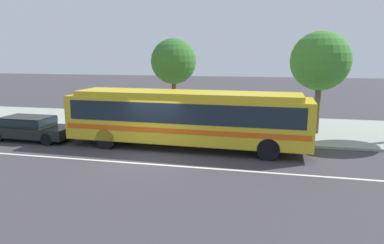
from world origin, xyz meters
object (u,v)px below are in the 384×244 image
Objects in this scene: transit_bus at (186,116)px; street_tree_near_stop at (174,62)px; pedestrian_walking_along_curb at (214,115)px; pedestrian_standing_by_tree at (262,123)px; street_tree_mid_block at (320,61)px; sedan_behind_bus at (30,127)px; bus_stop_sign at (261,111)px; pedestrian_waiting_near_sign at (152,114)px.

transit_bus is 2.20× the size of street_tree_near_stop.
pedestrian_walking_along_curb is 3.11m from pedestrian_standing_by_tree.
street_tree_mid_block is (8.36, 0.46, 0.05)m from street_tree_near_stop.
bus_stop_sign reaches higher than sedan_behind_bus.
street_tree_near_stop is at bearing 165.35° from pedestrian_walking_along_curb.
sedan_behind_bus is 16.37m from street_tree_mid_block.
pedestrian_walking_along_curb is 0.67× the size of bus_stop_sign.
pedestrian_walking_along_curb is at bearing -14.65° from street_tree_near_stop.
pedestrian_walking_along_curb is at bearing 153.95° from pedestrian_standing_by_tree.
sedan_behind_bus is 10.15m from pedestrian_walking_along_curb.
bus_stop_sign is (6.43, -1.32, 0.65)m from pedestrian_waiting_near_sign.
pedestrian_walking_along_curb reaches higher than sedan_behind_bus.
pedestrian_walking_along_curb is 4.04m from street_tree_near_stop.
pedestrian_waiting_near_sign is (-2.87, 3.05, -0.55)m from transit_bus.
sedan_behind_bus is 0.85× the size of street_tree_near_stop.
pedestrian_walking_along_curb is (0.83, 3.28, -0.52)m from transit_bus.
street_tree_mid_block reaches higher than bus_stop_sign.
pedestrian_standing_by_tree is (3.63, 1.92, -0.60)m from transit_bus.
pedestrian_waiting_near_sign reaches higher than pedestrian_standing_by_tree.
sedan_behind_bus is at bearing -170.75° from bus_stop_sign.
transit_bus is at bearing -46.79° from pedestrian_waiting_near_sign.
street_tree_mid_block reaches higher than pedestrian_waiting_near_sign.
bus_stop_sign is 0.44× the size of street_tree_mid_block.
sedan_behind_bus is 12.49m from pedestrian_standing_by_tree.
bus_stop_sign is (12.24, 1.99, 1.01)m from sedan_behind_bus.
transit_bus is 8.36m from street_tree_mid_block.
pedestrian_waiting_near_sign is at bearing -176.45° from pedestrian_walking_along_curb.
bus_stop_sign is 4.76m from street_tree_mid_block.
street_tree_mid_block is at bearing 41.19° from bus_stop_sign.
bus_stop_sign is 6.24m from street_tree_near_stop.
pedestrian_standing_by_tree is at bearing -9.93° from pedestrian_waiting_near_sign.
pedestrian_waiting_near_sign reaches higher than sedan_behind_bus.
pedestrian_walking_along_curb is at bearing -168.98° from street_tree_mid_block.
sedan_behind_bus is at bearing -159.56° from pedestrian_walking_along_curb.
bus_stop_sign reaches higher than pedestrian_walking_along_curb.
pedestrian_walking_along_curb is 0.31× the size of street_tree_near_stop.
sedan_behind_bus is at bearing -163.02° from street_tree_mid_block.
street_tree_near_stop reaches higher than transit_bus.
pedestrian_standing_by_tree is at bearing 10.03° from sedan_behind_bus.
transit_bus is at bearing -154.06° from bus_stop_sign.
pedestrian_waiting_near_sign is 10.09m from street_tree_mid_block.
sedan_behind_bus is 6.69m from pedestrian_waiting_near_sign.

